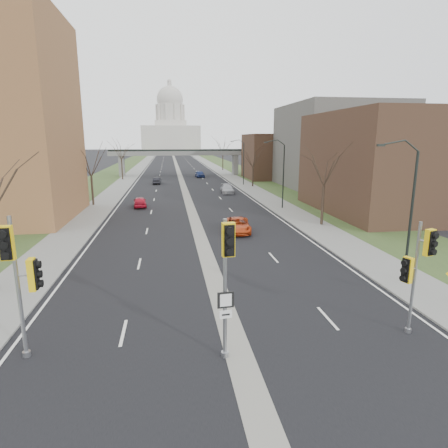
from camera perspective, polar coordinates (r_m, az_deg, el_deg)
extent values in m
plane|color=black|center=(17.03, 1.96, -18.32)|extent=(700.00, 700.00, 0.00)
cube|color=black|center=(164.60, -7.49, 9.57)|extent=(20.00, 600.00, 0.01)
cube|color=gray|center=(164.60, -7.49, 9.57)|extent=(1.20, 600.00, 0.02)
cube|color=gray|center=(165.23, -3.27, 9.69)|extent=(4.00, 600.00, 0.12)
cube|color=gray|center=(164.85, -11.72, 9.44)|extent=(4.00, 600.00, 0.12)
cube|color=#2B3E1C|center=(165.87, -1.18, 9.71)|extent=(8.00, 600.00, 0.10)
cube|color=#2B3E1C|center=(165.29, -13.83, 9.34)|extent=(8.00, 600.00, 0.10)
cube|color=#453020|center=(50.12, 24.10, 8.46)|extent=(16.00, 20.00, 12.00)
cube|color=#55534E|center=(73.10, 16.80, 11.20)|extent=(18.00, 22.00, 15.00)
cube|color=#453020|center=(87.96, 8.09, 10.14)|extent=(14.00, 14.00, 10.00)
cube|color=slate|center=(95.24, -15.32, 8.50)|extent=(1.20, 2.50, 5.00)
cube|color=slate|center=(96.01, 1.70, 8.98)|extent=(1.20, 2.50, 5.00)
cube|color=slate|center=(94.44, -6.83, 10.65)|extent=(34.00, 3.00, 1.00)
cube|color=black|center=(94.42, -6.84, 11.08)|extent=(34.00, 0.15, 0.50)
cube|color=beige|center=(334.36, -8.07, 12.82)|extent=(48.00, 42.00, 20.00)
cube|color=beige|center=(334.62, -8.14, 14.87)|extent=(26.00, 26.00, 5.00)
cylinder|color=beige|center=(335.10, -8.19, 16.41)|extent=(22.00, 22.00, 14.00)
sphere|color=beige|center=(336.01, -8.25, 18.28)|extent=(22.00, 22.00, 22.00)
cylinder|color=beige|center=(337.34, -8.32, 20.23)|extent=(3.60, 3.60, 4.50)
cylinder|color=black|center=(25.39, 26.57, 0.79)|extent=(0.16, 0.16, 8.00)
cube|color=black|center=(23.71, 22.97, 10.99)|extent=(0.45, 0.18, 0.14)
cylinder|color=black|center=(48.78, 9.03, 7.09)|extent=(0.16, 0.16, 8.00)
cube|color=black|center=(47.92, 6.52, 12.28)|extent=(0.45, 0.18, 0.14)
cylinder|color=black|center=(73.93, 3.01, 9.10)|extent=(0.16, 0.16, 8.00)
cube|color=black|center=(73.36, 1.24, 12.48)|extent=(0.45, 0.18, 0.14)
cylinder|color=#382B21|center=(53.79, -19.41, 4.76)|extent=(0.28, 0.28, 3.75)
cylinder|color=#382B21|center=(87.21, -15.26, 7.99)|extent=(0.28, 0.28, 4.25)
cylinder|color=#382B21|center=(40.14, 14.78, 2.75)|extent=(0.28, 0.28, 4.00)
cylinder|color=#382B21|center=(71.43, 4.41, 7.14)|extent=(0.28, 0.28, 3.50)
cylinder|color=#382B21|center=(110.66, -0.18, 9.35)|extent=(0.28, 0.28, 4.25)
cylinder|color=gray|center=(17.16, -28.85, -8.69)|extent=(0.16, 0.16, 5.96)
cylinder|color=gray|center=(18.33, -27.86, -17.09)|extent=(0.32, 0.32, 0.23)
cube|color=yellow|center=(16.05, -30.22, -2.52)|extent=(0.51, 0.49, 1.32)
cube|color=yellow|center=(16.81, -27.19, -6.87)|extent=(0.49, 0.51, 1.32)
cylinder|color=gray|center=(15.09, 0.15, -10.13)|extent=(0.16, 0.16, 5.85)
cylinder|color=gray|center=(16.39, 0.14, -19.22)|extent=(0.31, 0.31, 0.22)
cube|color=yellow|center=(13.84, 0.68, -2.40)|extent=(0.51, 0.49, 1.29)
cube|color=black|center=(15.22, 0.15, -11.29)|extent=(0.68, 0.10, 0.67)
cube|color=silver|center=(15.49, 0.14, -13.38)|extent=(0.51, 0.08, 0.34)
cylinder|color=gray|center=(19.10, 26.98, -7.46)|extent=(0.14, 0.14, 5.29)
cylinder|color=gray|center=(20.06, 26.23, -14.32)|extent=(0.28, 0.28, 0.20)
cube|color=yellow|center=(18.30, 28.81, -2.49)|extent=(0.53, 0.52, 1.17)
cube|color=yellow|center=(18.55, 26.17, -6.29)|extent=(0.52, 0.53, 1.17)
imported|color=red|center=(51.07, -12.69, 3.31)|extent=(2.01, 4.23, 1.40)
imported|color=black|center=(77.52, -10.16, 6.53)|extent=(1.65, 4.17, 1.35)
imported|color=#B83B13|center=(36.28, 2.12, -0.16)|extent=(2.84, 5.21, 1.39)
imported|color=#A1A2A9|center=(62.93, 0.49, 5.37)|extent=(2.30, 5.07, 1.44)
imported|color=navy|center=(90.07, -3.71, 7.61)|extent=(2.19, 4.74, 1.57)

